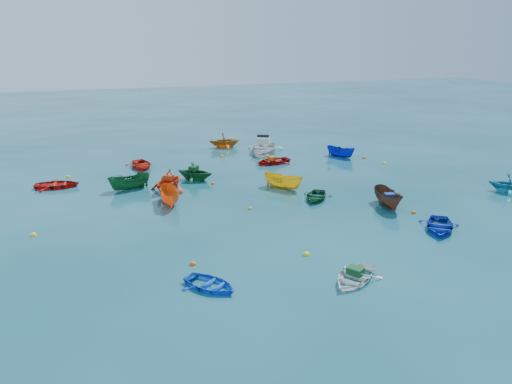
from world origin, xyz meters
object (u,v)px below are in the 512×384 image
object	(u,v)px
dinghy_blue_se	(439,230)
dinghy_blue_sw	(210,288)
motorboat_white	(263,153)
dinghy_white_near	(354,281)

from	to	relation	value
dinghy_blue_se	dinghy_blue_sw	bearing A→B (deg)	-133.27
dinghy_blue_sw	dinghy_blue_se	world-z (taller)	dinghy_blue_se
dinghy_blue_se	motorboat_white	size ratio (longest dim) A/B	0.65
dinghy_blue_se	motorboat_white	world-z (taller)	motorboat_white
dinghy_blue_sw	dinghy_blue_se	size ratio (longest dim) A/B	0.82
dinghy_white_near	motorboat_white	size ratio (longest dim) A/B	0.58
dinghy_white_near	dinghy_blue_se	bearing A→B (deg)	82.65
motorboat_white	dinghy_white_near	bearing A→B (deg)	-71.35
dinghy_blue_sw	dinghy_white_near	distance (m)	6.56
dinghy_blue_sw	dinghy_blue_se	distance (m)	14.35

